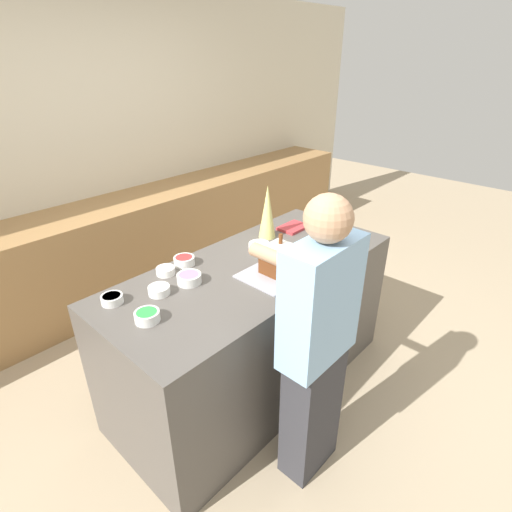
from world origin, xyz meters
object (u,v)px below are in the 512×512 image
object	(u,v)px
gingerbread_house	(278,259)
candy_bowl_far_right	(189,278)
person	(316,347)
cookbook	(293,227)
baking_tray	(278,272)
candy_bowl_near_tray_left	(259,245)
decorative_tree	(267,212)
candy_bowl_center_rear	(166,270)
candy_bowl_near_tray_right	(184,260)
candy_bowl_front_corner	(147,315)
candy_bowl_beside_tree	(112,299)
candy_bowl_far_left	(159,290)

from	to	relation	value
gingerbread_house	candy_bowl_far_right	bearing A→B (deg)	145.84
person	cookbook	bearing A→B (deg)	43.41
candy_bowl_far_right	person	xyz separation A→B (m)	(0.14, -0.77, -0.13)
baking_tray	candy_bowl_near_tray_left	bearing A→B (deg)	61.04
decorative_tree	candy_bowl_near_tray_left	world-z (taller)	decorative_tree
candy_bowl_center_rear	cookbook	size ratio (longest dim) A/B	0.51
candy_bowl_near_tray_right	person	world-z (taller)	person
candy_bowl_far_right	candy_bowl_front_corner	distance (m)	0.38
decorative_tree	candy_bowl_beside_tree	size ratio (longest dim) A/B	3.35
candy_bowl_front_corner	candy_bowl_near_tray_left	distance (m)	0.95
candy_bowl_far_left	candy_bowl_beside_tree	size ratio (longest dim) A/B	1.04
person	gingerbread_house	bearing A→B (deg)	59.21
baking_tray	candy_bowl_beside_tree	world-z (taller)	candy_bowl_beside_tree
cookbook	person	size ratio (longest dim) A/B	0.14
candy_bowl_far_left	candy_bowl_center_rear	bearing A→B (deg)	44.80
decorative_tree	cookbook	xyz separation A→B (m)	(0.24, -0.04, -0.17)
gingerbread_house	person	world-z (taller)	person
gingerbread_house	candy_bowl_center_rear	size ratio (longest dim) A/B	1.97
candy_bowl_front_corner	person	world-z (taller)	person
decorative_tree	candy_bowl_near_tray_right	bearing A→B (deg)	171.45
baking_tray	candy_bowl_near_tray_left	world-z (taller)	candy_bowl_near_tray_left
gingerbread_house	candy_bowl_front_corner	distance (m)	0.80
candy_bowl_beside_tree	baking_tray	bearing A→B (deg)	-27.15
candy_bowl_near_tray_right	candy_bowl_center_rear	xyz separation A→B (m)	(-0.14, -0.01, -0.01)
candy_bowl_near_tray_left	candy_bowl_near_tray_right	world-z (taller)	candy_bowl_near_tray_right
baking_tray	decorative_tree	bearing A→B (deg)	48.42
candy_bowl_front_corner	candy_bowl_near_tray_right	world-z (taller)	candy_bowl_near_tray_right
decorative_tree	candy_bowl_near_tray_right	size ratio (longest dim) A/B	2.98
gingerbread_house	candy_bowl_near_tray_left	bearing A→B (deg)	61.08
gingerbread_house	candy_bowl_far_left	world-z (taller)	gingerbread_house
candy_bowl_near_tray_right	candy_bowl_center_rear	bearing A→B (deg)	-175.64
gingerbread_house	person	size ratio (longest dim) A/B	0.14
candy_bowl_front_corner	candy_bowl_beside_tree	world-z (taller)	candy_bowl_front_corner
candy_bowl_far_right	candy_bowl_near_tray_left	xyz separation A→B (m)	(0.59, 0.01, -0.01)
candy_bowl_far_right	candy_bowl_center_rear	bearing A→B (deg)	99.86
gingerbread_house	baking_tray	bearing A→B (deg)	-151.91
candy_bowl_center_rear	candy_bowl_far_left	bearing A→B (deg)	-135.20
cookbook	baking_tray	bearing A→B (deg)	-149.84
gingerbread_house	person	bearing A→B (deg)	-120.79
baking_tray	candy_bowl_near_tray_left	distance (m)	0.34
gingerbread_house	candy_bowl_front_corner	world-z (taller)	gingerbread_house
candy_bowl_beside_tree	person	xyz separation A→B (m)	(0.53, -0.90, -0.13)
candy_bowl_near_tray_left	cookbook	distance (m)	0.41
candy_bowl_center_rear	person	distance (m)	0.97
cookbook	person	distance (m)	1.19
person	candy_bowl_near_tray_right	bearing A→B (deg)	91.46
gingerbread_house	candy_bowl_center_rear	bearing A→B (deg)	134.37
candy_bowl_near_tray_left	candy_bowl_beside_tree	size ratio (longest dim) A/B	1.26
candy_bowl_far_right	cookbook	size ratio (longest dim) A/B	0.64
decorative_tree	person	bearing A→B (deg)	-125.91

